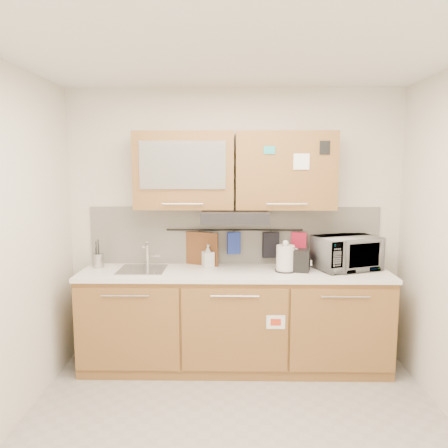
{
  "coord_description": "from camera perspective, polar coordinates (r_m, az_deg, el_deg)",
  "views": [
    {
      "loc": [
        -0.04,
        -2.71,
        1.88
      ],
      "look_at": [
        -0.09,
        1.05,
        1.37
      ],
      "focal_mm": 35.0,
      "sensor_mm": 36.0,
      "label": 1
    }
  ],
  "objects": [
    {
      "name": "countertop",
      "position": [
        4.02,
        1.39,
        -6.41
      ],
      "size": [
        2.82,
        0.62,
        0.04
      ],
      "primitive_type": "cube",
      "color": "white",
      "rests_on": "base_cabinet"
    },
    {
      "name": "oven_mitt",
      "position": [
        4.21,
        1.29,
        -2.5
      ],
      "size": [
        0.13,
        0.06,
        0.21
      ],
      "primitive_type": "cube",
      "rotation": [
        0.0,
        0.0,
        0.25
      ],
      "color": "#213397",
      "rests_on": "utensil_rail"
    },
    {
      "name": "sink",
      "position": [
        4.11,
        -10.59,
        -5.87
      ],
      "size": [
        0.42,
        0.4,
        0.26
      ],
      "color": "silver",
      "rests_on": "countertop"
    },
    {
      "name": "microwave",
      "position": [
        4.2,
        15.7,
        -3.64
      ],
      "size": [
        0.66,
        0.55,
        0.31
      ],
      "primitive_type": "imported",
      "rotation": [
        0.0,
        0.0,
        0.37
      ],
      "color": "#999999",
      "rests_on": "countertop"
    },
    {
      "name": "pot_holder",
      "position": [
        4.26,
        9.75,
        -2.27
      ],
      "size": [
        0.15,
        0.07,
        0.18
      ],
      "primitive_type": "cube",
      "rotation": [
        0.0,
        0.0,
        -0.32
      ],
      "color": "red",
      "rests_on": "utensil_rail"
    },
    {
      "name": "toaster",
      "position": [
        4.04,
        9.24,
        -4.65
      ],
      "size": [
        0.29,
        0.22,
        0.2
      ],
      "rotation": [
        0.0,
        0.0,
        -0.24
      ],
      "color": "black",
      "rests_on": "countertop"
    },
    {
      "name": "ceiling",
      "position": [
        2.8,
        1.74,
        22.58
      ],
      "size": [
        3.2,
        3.2,
        0.0
      ],
      "primitive_type": "plane",
      "rotation": [
        3.14,
        0.0,
        0.0
      ],
      "color": "white",
      "rests_on": "wall_back"
    },
    {
      "name": "range_hood",
      "position": [
        3.98,
        1.4,
        1.07
      ],
      "size": [
        0.6,
        0.46,
        0.1
      ],
      "primitive_type": "cube",
      "color": "black",
      "rests_on": "upper_cabinets"
    },
    {
      "name": "backsplash",
      "position": [
        4.25,
        1.37,
        -1.5
      ],
      "size": [
        2.8,
        0.02,
        0.56
      ],
      "primitive_type": "cube",
      "color": "silver",
      "rests_on": "countertop"
    },
    {
      "name": "soap_bottle",
      "position": [
        4.15,
        -2.1,
        -4.13
      ],
      "size": [
        0.13,
        0.13,
        0.22
      ],
      "primitive_type": "imported",
      "rotation": [
        0.0,
        0.0,
        0.39
      ],
      "color": "#999999",
      "rests_on": "countertop"
    },
    {
      "name": "dark_pouch",
      "position": [
        4.23,
        6.12,
        -2.73
      ],
      "size": [
        0.16,
        0.08,
        0.25
      ],
      "primitive_type": "cube",
      "rotation": [
        0.0,
        0.0,
        0.24
      ],
      "color": "black",
      "rests_on": "utensil_rail"
    },
    {
      "name": "upper_cabinets",
      "position": [
        4.03,
        1.34,
        7.0
      ],
      "size": [
        1.82,
        0.37,
        0.7
      ],
      "color": "brown",
      "rests_on": "wall_back"
    },
    {
      "name": "base_cabinet",
      "position": [
        4.17,
        1.36,
        -13.0
      ],
      "size": [
        2.8,
        0.64,
        0.88
      ],
      "color": "brown",
      "rests_on": "floor"
    },
    {
      "name": "utensil_rail",
      "position": [
        4.2,
        1.37,
        -0.77
      ],
      "size": [
        1.3,
        0.02,
        0.02
      ],
      "primitive_type": "cylinder",
      "rotation": [
        0.0,
        1.57,
        0.0
      ],
      "color": "black",
      "rests_on": "backsplash"
    },
    {
      "name": "cutting_board",
      "position": [
        4.24,
        -3.2,
        -4.21
      ],
      "size": [
        0.36,
        0.18,
        0.47
      ],
      "primitive_type": "cube",
      "rotation": [
        0.0,
        0.0,
        -0.4
      ],
      "color": "brown",
      "rests_on": "utensil_rail"
    },
    {
      "name": "kettle",
      "position": [
        4.01,
        8.03,
        -4.54
      ],
      "size": [
        0.22,
        0.21,
        0.29
      ],
      "rotation": [
        0.0,
        0.0,
        0.33
      ],
      "color": "silver",
      "rests_on": "countertop"
    },
    {
      "name": "floor",
      "position": [
        3.3,
        1.53,
        -27.08
      ],
      "size": [
        3.2,
        3.2,
        0.0
      ],
      "primitive_type": "plane",
      "color": "#9E9993",
      "rests_on": "ground"
    },
    {
      "name": "utensil_crock",
      "position": [
        4.29,
        -16.12,
        -4.57
      ],
      "size": [
        0.13,
        0.13,
        0.27
      ],
      "rotation": [
        0.0,
        0.0,
        0.25
      ],
      "color": "#A9AAAE",
      "rests_on": "countertop"
    },
    {
      "name": "wall_back",
      "position": [
        4.25,
        1.37,
        -0.14
      ],
      "size": [
        3.2,
        0.0,
        3.2
      ],
      "primitive_type": "plane",
      "rotation": [
        1.57,
        0.0,
        0.0
      ],
      "color": "silver",
      "rests_on": "ground"
    }
  ]
}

